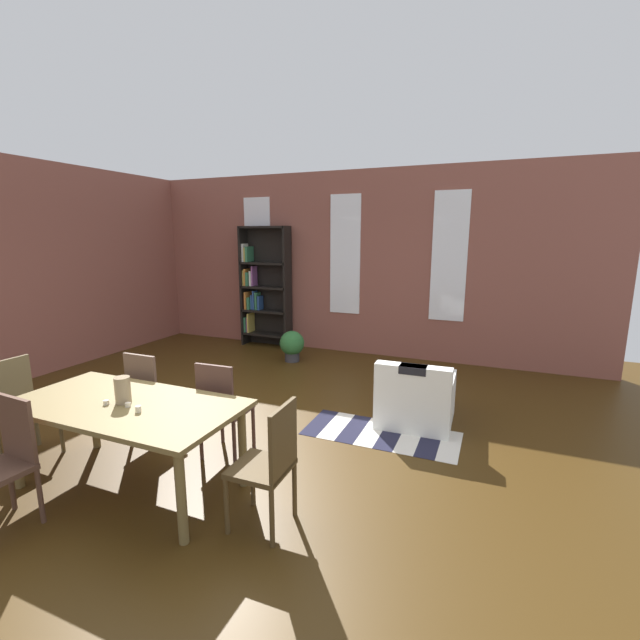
{
  "coord_description": "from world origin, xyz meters",
  "views": [
    {
      "loc": [
        2.5,
        -3.16,
        2.09
      ],
      "look_at": [
        0.55,
        1.52,
        1.08
      ],
      "focal_mm": 24.01,
      "sensor_mm": 36.0,
      "label": 1
    }
  ],
  "objects_px": {
    "dining_chair_far_left": "(151,393)",
    "armchair_white": "(416,399)",
    "dining_chair_head_left": "(21,405)",
    "potted_plant_by_shelf": "(292,345)",
    "dining_chair_near_left": "(4,460)",
    "dining_table": "(126,412)",
    "dining_chair_head_right": "(270,462)",
    "bookshelf_tall": "(262,287)",
    "dining_chair_far_right": "(222,407)",
    "vase_on_table": "(123,390)"
  },
  "relations": [
    {
      "from": "dining_chair_far_left",
      "to": "armchair_white",
      "type": "height_order",
      "value": "dining_chair_far_left"
    },
    {
      "from": "vase_on_table",
      "to": "dining_chair_head_right",
      "type": "xyz_separation_m",
      "value": [
        1.35,
        0.0,
        -0.34
      ]
    },
    {
      "from": "vase_on_table",
      "to": "potted_plant_by_shelf",
      "type": "xyz_separation_m",
      "value": [
        -0.36,
        3.81,
        -0.57
      ]
    },
    {
      "from": "bookshelf_tall",
      "to": "dining_table",
      "type": "bearing_deg",
      "value": -73.41
    },
    {
      "from": "dining_chair_far_left",
      "to": "armchair_white",
      "type": "bearing_deg",
      "value": 31.57
    },
    {
      "from": "dining_chair_far_right",
      "to": "armchair_white",
      "type": "distance_m",
      "value": 2.15
    },
    {
      "from": "dining_chair_head_right",
      "to": "potted_plant_by_shelf",
      "type": "relative_size",
      "value": 1.84
    },
    {
      "from": "dining_chair_far_left",
      "to": "dining_chair_head_left",
      "type": "xyz_separation_m",
      "value": [
        -0.9,
        -0.7,
        0.0
      ]
    },
    {
      "from": "dining_chair_near_left",
      "to": "dining_chair_head_left",
      "type": "height_order",
      "value": "same"
    },
    {
      "from": "dining_chair_far_left",
      "to": "dining_chair_far_right",
      "type": "bearing_deg",
      "value": 0.01
    },
    {
      "from": "dining_chair_near_left",
      "to": "potted_plant_by_shelf",
      "type": "height_order",
      "value": "dining_chair_near_left"
    },
    {
      "from": "armchair_white",
      "to": "dining_chair_far_left",
      "type": "bearing_deg",
      "value": -148.43
    },
    {
      "from": "armchair_white",
      "to": "potted_plant_by_shelf",
      "type": "bearing_deg",
      "value": 145.36
    },
    {
      "from": "dining_table",
      "to": "armchair_white",
      "type": "height_order",
      "value": "armchair_white"
    },
    {
      "from": "dining_chair_far_left",
      "to": "potted_plant_by_shelf",
      "type": "height_order",
      "value": "dining_chair_far_left"
    },
    {
      "from": "dining_table",
      "to": "dining_chair_far_left",
      "type": "xyz_separation_m",
      "value": [
        -0.43,
        0.7,
        -0.16
      ]
    },
    {
      "from": "vase_on_table",
      "to": "dining_chair_head_right",
      "type": "bearing_deg",
      "value": 0.05
    },
    {
      "from": "dining_chair_head_left",
      "to": "bookshelf_tall",
      "type": "relative_size",
      "value": 0.42
    },
    {
      "from": "potted_plant_by_shelf",
      "to": "dining_table",
      "type": "bearing_deg",
      "value": -84.37
    },
    {
      "from": "potted_plant_by_shelf",
      "to": "dining_chair_head_right",
      "type": "bearing_deg",
      "value": -65.8
    },
    {
      "from": "dining_chair_head_right",
      "to": "armchair_white",
      "type": "bearing_deg",
      "value": 73.65
    },
    {
      "from": "dining_table",
      "to": "dining_chair_far_left",
      "type": "height_order",
      "value": "dining_chair_far_left"
    },
    {
      "from": "dining_table",
      "to": "vase_on_table",
      "type": "distance_m",
      "value": 0.19
    },
    {
      "from": "dining_chair_head_left",
      "to": "potted_plant_by_shelf",
      "type": "xyz_separation_m",
      "value": [
        0.96,
        3.81,
        -0.23
      ]
    },
    {
      "from": "dining_table",
      "to": "dining_chair_far_right",
      "type": "relative_size",
      "value": 2.02
    },
    {
      "from": "dining_chair_near_left",
      "to": "dining_table",
      "type": "bearing_deg",
      "value": 58.67
    },
    {
      "from": "dining_table",
      "to": "bookshelf_tall",
      "type": "bearing_deg",
      "value": 106.59
    },
    {
      "from": "dining_chair_far_left",
      "to": "dining_chair_near_left",
      "type": "bearing_deg",
      "value": -89.87
    },
    {
      "from": "vase_on_table",
      "to": "armchair_white",
      "type": "height_order",
      "value": "vase_on_table"
    },
    {
      "from": "dining_chair_far_right",
      "to": "bookshelf_tall",
      "type": "xyz_separation_m",
      "value": [
        -1.8,
        3.86,
        0.61
      ]
    },
    {
      "from": "vase_on_table",
      "to": "bookshelf_tall",
      "type": "height_order",
      "value": "bookshelf_tall"
    },
    {
      "from": "vase_on_table",
      "to": "potted_plant_by_shelf",
      "type": "relative_size",
      "value": 0.42
    },
    {
      "from": "dining_chair_head_left",
      "to": "dining_chair_far_right",
      "type": "xyz_separation_m",
      "value": [
        1.77,
        0.7,
        0.0
      ]
    },
    {
      "from": "dining_chair_head_right",
      "to": "bookshelf_tall",
      "type": "bearing_deg",
      "value": 120.57
    },
    {
      "from": "dining_chair_far_left",
      "to": "armchair_white",
      "type": "distance_m",
      "value": 2.84
    },
    {
      "from": "dining_table",
      "to": "dining_chair_head_left",
      "type": "height_order",
      "value": "dining_chair_head_left"
    },
    {
      "from": "dining_table",
      "to": "dining_chair_far_left",
      "type": "relative_size",
      "value": 2.02
    },
    {
      "from": "dining_table",
      "to": "dining_chair_head_left",
      "type": "relative_size",
      "value": 2.02
    },
    {
      "from": "dining_table",
      "to": "dining_chair_far_right",
      "type": "bearing_deg",
      "value": 58.22
    },
    {
      "from": "dining_chair_head_left",
      "to": "armchair_white",
      "type": "relative_size",
      "value": 1.16
    },
    {
      "from": "bookshelf_tall",
      "to": "dining_chair_far_right",
      "type": "bearing_deg",
      "value": -65.04
    },
    {
      "from": "dining_chair_head_right",
      "to": "bookshelf_tall",
      "type": "height_order",
      "value": "bookshelf_tall"
    },
    {
      "from": "armchair_white",
      "to": "potted_plant_by_shelf",
      "type": "xyz_separation_m",
      "value": [
        -2.35,
        1.62,
        0.01
      ]
    },
    {
      "from": "potted_plant_by_shelf",
      "to": "dining_chair_near_left",
      "type": "bearing_deg",
      "value": -90.68
    },
    {
      "from": "dining_chair_head_left",
      "to": "dining_chair_far_right",
      "type": "relative_size",
      "value": 1.0
    },
    {
      "from": "dining_chair_head_right",
      "to": "dining_chair_head_left",
      "type": "distance_m",
      "value": 2.67
    },
    {
      "from": "dining_table",
      "to": "potted_plant_by_shelf",
      "type": "height_order",
      "value": "dining_table"
    },
    {
      "from": "dining_chair_far_left",
      "to": "dining_table",
      "type": "bearing_deg",
      "value": -58.47
    },
    {
      "from": "dining_chair_head_right",
      "to": "bookshelf_tall",
      "type": "xyz_separation_m",
      "value": [
        -2.69,
        4.56,
        0.61
      ]
    },
    {
      "from": "dining_chair_head_left",
      "to": "armchair_white",
      "type": "height_order",
      "value": "dining_chair_head_left"
    }
  ]
}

